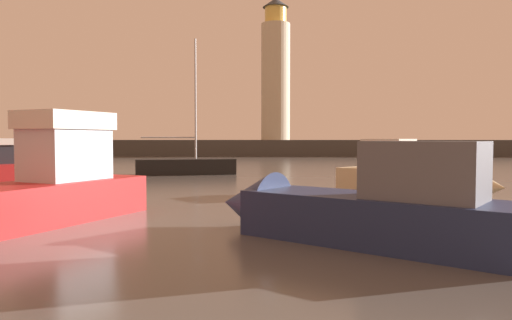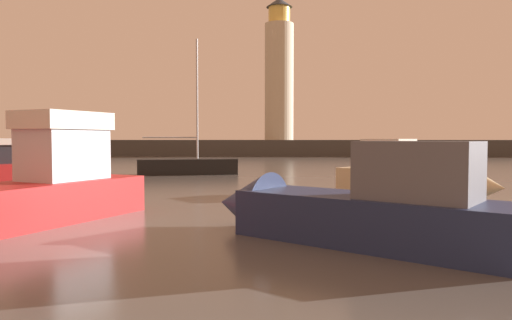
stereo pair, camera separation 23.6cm
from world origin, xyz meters
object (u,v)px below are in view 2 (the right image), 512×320
object	(u,v)px
motorboat_5	(12,192)
sailboat_moored	(188,166)
lighthouse	(279,73)
motorboat_2	(342,207)
motorboat_0	(424,179)

from	to	relation	value
motorboat_5	sailboat_moored	world-z (taller)	sailboat_moored
lighthouse	sailboat_moored	bearing A→B (deg)	-99.15
motorboat_2	sailboat_moored	xyz separation A→B (m)	(-7.23, 18.82, -0.19)
motorboat_5	sailboat_moored	size ratio (longest dim) A/B	0.92
motorboat_0	motorboat_2	world-z (taller)	motorboat_0
motorboat_0	motorboat_5	xyz separation A→B (m)	(-12.05, -7.17, 0.23)
motorboat_0	sailboat_moored	bearing A→B (deg)	136.82
motorboat_0	motorboat_5	distance (m)	14.02
lighthouse	motorboat_2	size ratio (longest dim) A/B	2.66
motorboat_2	motorboat_5	size ratio (longest dim) A/B	0.89
lighthouse	motorboat_0	distance (m)	44.63
motorboat_2	sailboat_moored	world-z (taller)	sailboat_moored
motorboat_0	motorboat_2	size ratio (longest dim) A/B	0.88
motorboat_0	motorboat_5	bearing A→B (deg)	-149.22
motorboat_0	lighthouse	bearing A→B (deg)	98.01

